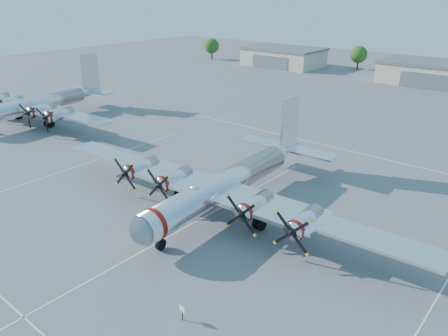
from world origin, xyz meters
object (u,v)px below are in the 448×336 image
Objects in this scene: hangar_west at (283,57)px; tree_far_west at (212,46)px; tree_west at (359,55)px; hangar_center at (444,74)px; bomber_west at (42,121)px; main_bomber_b29 at (228,207)px; info_placard at (182,310)px.

tree_far_west is (-25.00, -3.96, 1.51)m from hangar_west.
tree_far_west and tree_west have the same top height.
hangar_west is 0.79× the size of hangar_center.
bomber_west is at bearing -90.42° from hangar_west.
tree_west is 93.28m from main_bomber_b29.
hangar_west is 0.52× the size of main_bomber_b29.
hangar_center is 81.63m from main_bomber_b29.
tree_far_west is 0.17× the size of bomber_west.
main_bomber_b29 is (45.52, -81.58, -2.71)m from hangar_west.
tree_far_west is (-70.00, -3.96, 1.51)m from hangar_center.
main_bomber_b29 is 46.30m from bomber_west.
bomber_west is (24.43, -73.24, -4.22)m from tree_far_west.
hangar_center is 70.13m from tree_far_west.
hangar_center is at bearing -0.00° from hangar_west.
hangar_west and hangar_center have the same top height.
hangar_west is at bearing 84.31° from bomber_west.
info_placard is at bearing -60.93° from hangar_west.
bomber_west is at bearing -120.55° from hangar_center.
hangar_west is 77.26m from bomber_west.
tree_far_west reaches higher than hangar_center.
tree_far_west is 5.57× the size of info_placard.
hangar_center reaches higher than bomber_west.
tree_far_west is 104.95m from main_bomber_b29.
tree_far_west is at bearing 141.01° from info_placard.
tree_west is at bearing 118.58° from info_placard.
main_bomber_b29 is 36.41× the size of info_placard.
tree_far_west is 77.32m from bomber_west.
bomber_west is (-0.57, -77.21, -2.71)m from hangar_west.
tree_far_west is at bearing 103.18° from bomber_west.
tree_far_west is at bearing 129.28° from main_bomber_b29.
main_bomber_b29 is at bearing -89.63° from hangar_center.
tree_far_west is 0.15× the size of main_bomber_b29.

